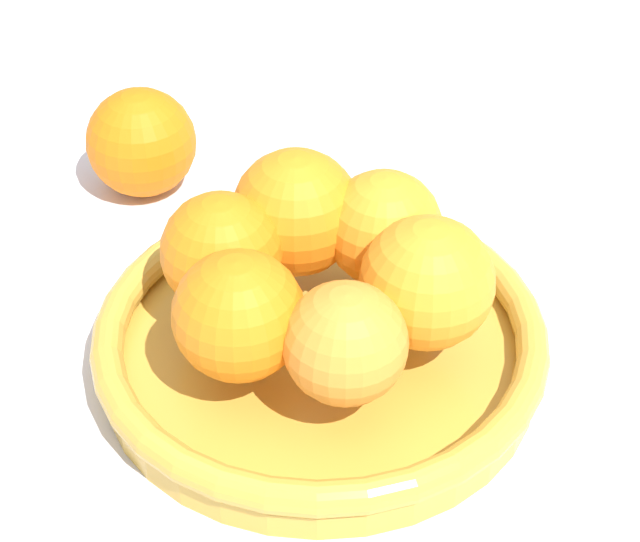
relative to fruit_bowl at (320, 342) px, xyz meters
name	(u,v)px	position (x,y,z in m)	size (l,w,h in m)	color
ground_plane	(320,364)	(0.00, 0.00, -0.02)	(4.00, 4.00, 0.00)	silver
fruit_bowl	(320,342)	(0.00, 0.00, 0.00)	(0.27, 0.27, 0.04)	gold
orange_pile	(319,266)	(0.00, 0.00, 0.06)	(0.19, 0.19, 0.08)	orange
stray_orange	(141,142)	(-0.19, -0.13, 0.02)	(0.08, 0.08, 0.08)	orange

